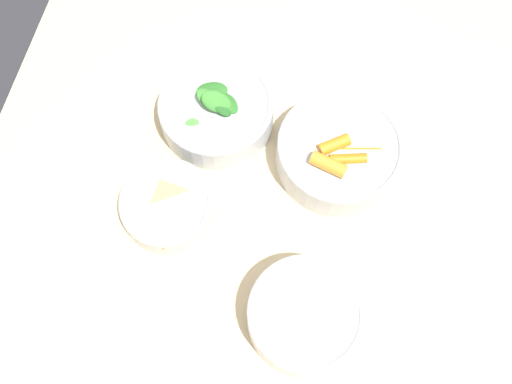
{
  "coord_description": "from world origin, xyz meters",
  "views": [
    {
      "loc": [
        0.35,
        0.01,
        1.55
      ],
      "look_at": [
        0.03,
        -0.05,
        0.76
      ],
      "focal_mm": 40.0,
      "sensor_mm": 36.0,
      "label": 1
    }
  ],
  "objects_px": {
    "bowl_beans_hotdog": "(305,316)",
    "bowl_cookies": "(168,206)",
    "bowl_greens": "(217,111)",
    "bowl_carrots": "(339,152)"
  },
  "relations": [
    {
      "from": "bowl_beans_hotdog",
      "to": "bowl_cookies",
      "type": "relative_size",
      "value": 1.13
    },
    {
      "from": "bowl_greens",
      "to": "bowl_beans_hotdog",
      "type": "xyz_separation_m",
      "value": [
        0.29,
        0.19,
        -0.0
      ]
    },
    {
      "from": "bowl_greens",
      "to": "bowl_carrots",
      "type": "bearing_deg",
      "value": 80.34
    },
    {
      "from": "bowl_carrots",
      "to": "bowl_beans_hotdog",
      "type": "xyz_separation_m",
      "value": [
        0.26,
        -0.01,
        -0.0
      ]
    },
    {
      "from": "bowl_beans_hotdog",
      "to": "bowl_cookies",
      "type": "bearing_deg",
      "value": -117.84
    },
    {
      "from": "bowl_greens",
      "to": "bowl_cookies",
      "type": "distance_m",
      "value": 0.17
    },
    {
      "from": "bowl_carrots",
      "to": "bowl_greens",
      "type": "distance_m",
      "value": 0.2
    },
    {
      "from": "bowl_cookies",
      "to": "bowl_carrots",
      "type": "bearing_deg",
      "value": 119.89
    },
    {
      "from": "bowl_beans_hotdog",
      "to": "bowl_cookies",
      "type": "height_order",
      "value": "bowl_beans_hotdog"
    },
    {
      "from": "bowl_greens",
      "to": "bowl_cookies",
      "type": "xyz_separation_m",
      "value": [
        0.17,
        -0.04,
        -0.01
      ]
    }
  ]
}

